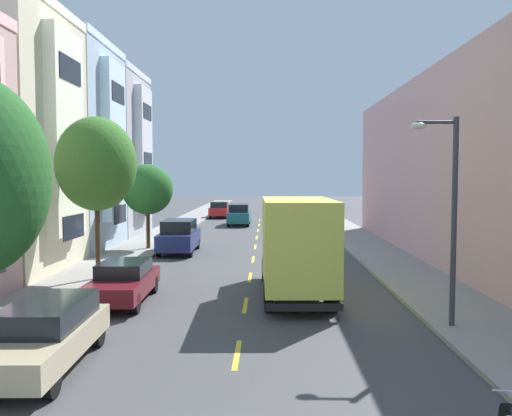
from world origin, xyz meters
The scene contains 16 objects.
ground_plane centered at (0.00, 30.00, 0.00)m, with size 160.00×160.00×0.00m, color #424244.
sidewalk_left centered at (-7.10, 28.00, 0.07)m, with size 3.20×120.00×0.14m, color gray.
sidewalk_right centered at (7.10, 28.00, 0.07)m, with size 3.20×120.00×0.14m, color gray.
lane_centerline_dashes centered at (0.00, 24.50, 0.00)m, with size 0.14×47.20×0.01m.
townhouse_fifth_dove_grey centered at (-14.40, 33.10, 5.93)m, with size 12.21×7.40×12.26m.
street_tree_second centered at (-6.40, 15.96, 4.96)m, with size 3.34×3.34×6.80m.
street_tree_third centered at (-6.40, 25.28, 3.66)m, with size 3.01×3.01×5.04m.
street_lamp centered at (5.93, 9.20, 3.66)m, with size 1.35×0.28×5.99m.
delivery_box_truck centered at (1.81, 13.33, 2.02)m, with size 2.58×7.29×3.65m.
parked_pickup_orange centered at (4.28, 34.99, 0.83)m, with size 2.06×5.32×1.73m.
parked_suv_navy centered at (-4.36, 24.28, 0.99)m, with size 2.01×4.83×1.93m.
parked_sedan_burgundy centered at (-4.34, 12.37, 0.75)m, with size 1.90×4.54×1.43m.
parked_pickup_red centered at (-4.29, 50.57, 0.83)m, with size 2.15×5.35×1.73m.
parked_hatchback_forest centered at (4.50, 50.46, 0.76)m, with size 1.79×4.02×1.50m.
parked_wagon_champagne centered at (-4.43, 6.02, 0.80)m, with size 1.95×4.75×1.50m.
moving_teal_sedan centered at (-1.80, 41.55, 0.99)m, with size 1.95×4.80×1.93m.
Camera 1 is at (0.75, -5.82, 4.45)m, focal length 36.71 mm.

